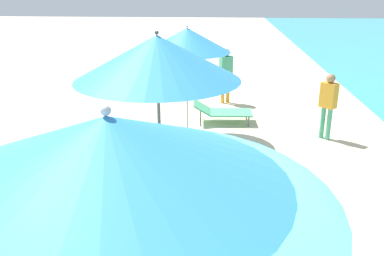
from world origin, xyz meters
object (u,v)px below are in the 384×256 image
at_px(lounger_second_inland, 213,243).
at_px(lounger_farthest_shoreside, 222,111).
at_px(umbrella_farthest, 187,40).
at_px(person_walking_mid, 328,100).
at_px(person_walking_near, 226,70).
at_px(cooler_box, 144,89).
at_px(umbrella_nearest, 109,160).
at_px(umbrella_second, 157,58).
at_px(lounger_second_shoreside, 224,169).

xyz_separation_m(lounger_second_inland, lounger_farthest_shoreside, (0.15, 5.75, 0.03)).
relative_size(umbrella_farthest, person_walking_mid, 1.68).
bearing_deg(umbrella_farthest, lounger_second_inland, -81.73).
bearing_deg(person_walking_near, lounger_farthest_shoreside, 153.14).
bearing_deg(person_walking_mid, cooler_box, 98.43).
xyz_separation_m(umbrella_farthest, cooler_box, (-1.68, 3.83, -2.11)).
bearing_deg(lounger_farthest_shoreside, umbrella_nearest, -97.10).
xyz_separation_m(umbrella_farthest, person_walking_mid, (3.24, 0.09, -1.36)).
distance_m(umbrella_second, lounger_farthest_shoreside, 5.20).
relative_size(lounger_second_inland, lounger_farthest_shoreside, 0.89).
relative_size(lounger_second_shoreside, lounger_second_inland, 1.19).
xyz_separation_m(lounger_farthest_shoreside, person_walking_near, (0.11, 1.89, 0.68)).
bearing_deg(umbrella_nearest, cooler_box, 99.10).
xyz_separation_m(lounger_second_shoreside, lounger_second_inland, (-0.16, -2.36, 0.03)).
bearing_deg(cooler_box, lounger_farthest_shoreside, -47.29).
bearing_deg(cooler_box, lounger_second_shoreside, -67.58).
relative_size(umbrella_second, lounger_second_inland, 2.11).
bearing_deg(lounger_second_inland, lounger_second_shoreside, 88.14).
bearing_deg(umbrella_nearest, person_walking_mid, 66.84).
bearing_deg(umbrella_second, umbrella_farthest, 87.20).
height_order(lounger_farthest_shoreside, person_walking_near, person_walking_near).
height_order(umbrella_second, lounger_second_shoreside, umbrella_second).
bearing_deg(lounger_farthest_shoreside, cooler_box, 130.59).
bearing_deg(person_walking_mid, lounger_second_shoreside, -179.85).
bearing_deg(umbrella_nearest, lounger_second_shoreside, 81.56).
xyz_separation_m(umbrella_nearest, person_walking_near, (0.84, 10.26, -1.64)).
distance_m(lounger_second_inland, cooler_box, 8.78).
xyz_separation_m(lounger_second_inland, person_walking_near, (0.26, 7.63, 0.72)).
relative_size(umbrella_farthest, cooler_box, 4.71).
bearing_deg(umbrella_farthest, lounger_second_shoreside, -69.82).
bearing_deg(person_walking_mid, lounger_second_inland, -162.90).
bearing_deg(person_walking_mid, person_walking_near, 83.98).
xyz_separation_m(umbrella_second, person_walking_near, (1.11, 6.49, -1.53)).
height_order(umbrella_nearest, umbrella_second, umbrella_nearest).
relative_size(umbrella_nearest, lounger_second_shoreside, 1.81).
xyz_separation_m(umbrella_nearest, lounger_farthest_shoreside, (0.73, 8.37, -2.33)).
height_order(person_walking_mid, cooler_box, person_walking_mid).
height_order(lounger_second_shoreside, person_walking_near, person_walking_near).
height_order(umbrella_farthest, person_walking_mid, umbrella_farthest).
xyz_separation_m(lounger_farthest_shoreside, person_walking_mid, (2.42, -1.02, 0.63)).
bearing_deg(lounger_second_inland, lounger_farthest_shoreside, 90.57).
distance_m(lounger_farthest_shoreside, cooler_box, 3.70).
height_order(lounger_second_inland, person_walking_mid, person_walking_mid).
bearing_deg(umbrella_farthest, lounger_farthest_shoreside, 53.52).
relative_size(umbrella_second, person_walking_near, 1.77).
xyz_separation_m(umbrella_nearest, umbrella_second, (-0.27, 3.78, -0.12)).
relative_size(lounger_farthest_shoreside, person_walking_near, 0.94).
distance_m(lounger_second_shoreside, person_walking_mid, 3.44).
xyz_separation_m(lounger_second_inland, umbrella_farthest, (-0.67, 4.63, 2.01)).
xyz_separation_m(lounger_second_shoreside, person_walking_near, (0.10, 5.28, 0.75)).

